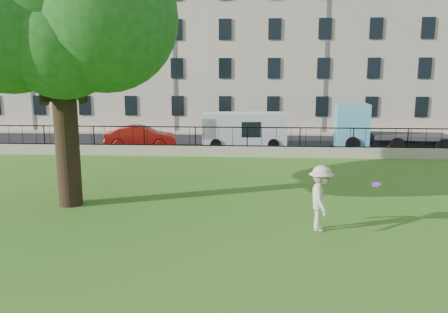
# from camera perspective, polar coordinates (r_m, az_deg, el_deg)

# --- Properties ---
(ground) EXTENTS (120.00, 120.00, 0.00)m
(ground) POSITION_cam_1_polar(r_m,az_deg,el_deg) (13.64, 2.32, -9.22)
(ground) COLOR #39701A
(ground) RESTS_ON ground
(retaining_wall) EXTENTS (50.00, 0.40, 0.60)m
(retaining_wall) POSITION_cam_1_polar(r_m,az_deg,el_deg) (25.21, 3.03, 0.66)
(retaining_wall) COLOR tan
(retaining_wall) RESTS_ON ground
(iron_railing) EXTENTS (50.00, 0.05, 1.13)m
(iron_railing) POSITION_cam_1_polar(r_m,az_deg,el_deg) (25.08, 3.05, 2.58)
(iron_railing) COLOR black
(iron_railing) RESTS_ON retaining_wall
(street) EXTENTS (60.00, 9.00, 0.01)m
(street) POSITION_cam_1_polar(r_m,az_deg,el_deg) (29.90, 3.14, 1.63)
(street) COLOR black
(street) RESTS_ON ground
(sidewalk) EXTENTS (60.00, 1.40, 0.12)m
(sidewalk) POSITION_cam_1_polar(r_m,az_deg,el_deg) (35.04, 3.24, 3.03)
(sidewalk) COLOR tan
(sidewalk) RESTS_ON ground
(building_row) EXTENTS (56.40, 10.40, 13.80)m
(building_row) POSITION_cam_1_polar(r_m,az_deg,el_deg) (40.47, 3.43, 13.75)
(building_row) COLOR beige
(building_row) RESTS_ON ground
(tree) EXTENTS (8.33, 6.53, 10.48)m
(tree) POSITION_cam_1_polar(r_m,az_deg,el_deg) (16.53, -21.20, 18.20)
(tree) COLOR black
(tree) RESTS_ON ground
(man) EXTENTS (0.76, 1.30, 1.99)m
(man) POSITION_cam_1_polar(r_m,az_deg,el_deg) (13.42, 12.51, -5.35)
(man) COLOR beige
(man) RESTS_ON ground
(frisbee) EXTENTS (0.30, 0.29, 0.12)m
(frisbee) POSITION_cam_1_polar(r_m,az_deg,el_deg) (13.76, 19.30, -3.48)
(frisbee) COLOR purple
(red_sedan) EXTENTS (4.58, 1.96, 1.47)m
(red_sedan) POSITION_cam_1_polar(r_m,az_deg,el_deg) (28.42, -10.76, 2.49)
(red_sedan) COLOR #B11915
(red_sedan) RESTS_ON street
(white_van) EXTENTS (5.48, 2.45, 2.25)m
(white_van) POSITION_cam_1_polar(r_m,az_deg,el_deg) (28.46, 2.62, 3.47)
(white_van) COLOR silver
(white_van) RESTS_ON street
(blue_truck) EXTENTS (7.00, 3.02, 2.86)m
(blue_truck) POSITION_cam_1_polar(r_m,az_deg,el_deg) (29.59, 20.91, 3.65)
(blue_truck) COLOR #5DB7DC
(blue_truck) RESTS_ON street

